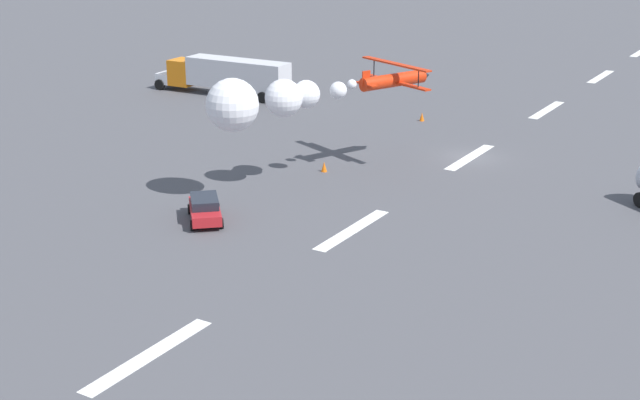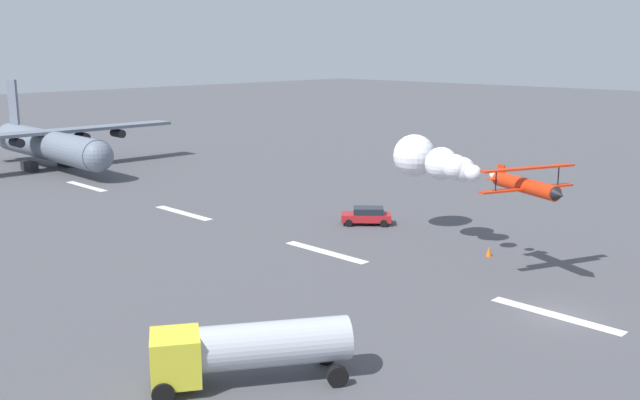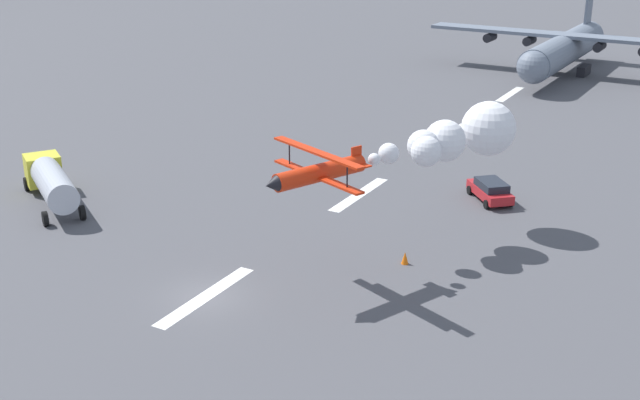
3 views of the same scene
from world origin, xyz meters
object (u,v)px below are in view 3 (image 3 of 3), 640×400
(followme_car_yellow, at_px, (490,190))
(fuel_tanker_truck, at_px, (51,181))
(stunt_biplane_red, at_px, (454,138))
(traffic_cone_far, at_px, (405,258))
(cargo_transport_plane, at_px, (562,49))

(followme_car_yellow, bearing_deg, fuel_tanker_truck, 120.57)
(stunt_biplane_red, xyz_separation_m, fuel_tanker_truck, (-8.34, 26.29, -4.69))
(traffic_cone_far, bearing_deg, stunt_biplane_red, -6.68)
(cargo_transport_plane, height_order, traffic_cone_far, cargo_transport_plane)
(traffic_cone_far, bearing_deg, followme_car_yellow, -4.40)
(followme_car_yellow, bearing_deg, traffic_cone_far, 175.60)
(stunt_biplane_red, relative_size, fuel_tanker_truck, 2.02)
(cargo_transport_plane, distance_m, followme_car_yellow, 46.61)
(followme_car_yellow, height_order, traffic_cone_far, followme_car_yellow)
(fuel_tanker_truck, xyz_separation_m, traffic_cone_far, (2.92, -25.65, -1.37))
(cargo_transport_plane, xyz_separation_m, fuel_tanker_truck, (-61.83, 20.27, -1.53))
(cargo_transport_plane, relative_size, followme_car_yellow, 7.64)
(stunt_biplane_red, xyz_separation_m, traffic_cone_far, (-5.41, 0.63, -6.06))
(fuel_tanker_truck, height_order, traffic_cone_far, fuel_tanker_truck)
(stunt_biplane_red, bearing_deg, cargo_transport_plane, 6.41)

